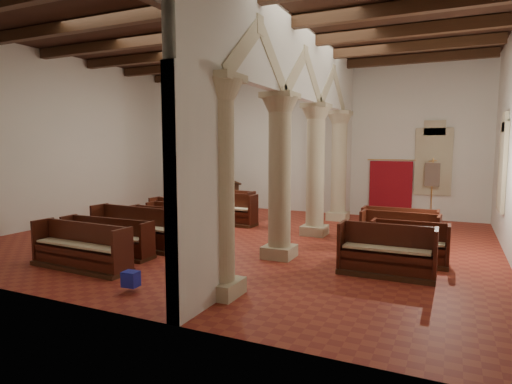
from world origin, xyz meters
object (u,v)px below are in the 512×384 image
object	(u,v)px
processional_banner	(431,201)
nave_pew_0	(81,254)
aisle_pew_0	(386,259)
lectern	(234,199)
pipe_organ	(208,177)

from	to	relation	value
processional_banner	nave_pew_0	distance (m)	11.83
aisle_pew_0	lectern	bearing A→B (deg)	138.18
pipe_organ	lectern	bearing A→B (deg)	-31.31
lectern	aisle_pew_0	bearing A→B (deg)	-23.54
pipe_organ	lectern	xyz separation A→B (m)	(2.00, -1.22, -0.79)
lectern	processional_banner	distance (m)	7.58
nave_pew_0	aisle_pew_0	world-z (taller)	aisle_pew_0
pipe_organ	nave_pew_0	distance (m)	10.19
pipe_organ	lectern	world-z (taller)	pipe_organ
pipe_organ	nave_pew_0	xyz separation A→B (m)	(2.55, -9.82, -1.03)
lectern	pipe_organ	bearing A→B (deg)	166.91
pipe_organ	aisle_pew_0	world-z (taller)	pipe_organ
nave_pew_0	aisle_pew_0	bearing A→B (deg)	22.76
nave_pew_0	aisle_pew_0	xyz separation A→B (m)	(6.41, 2.39, 0.03)
lectern	aisle_pew_0	size ratio (longest dim) A/B	0.69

